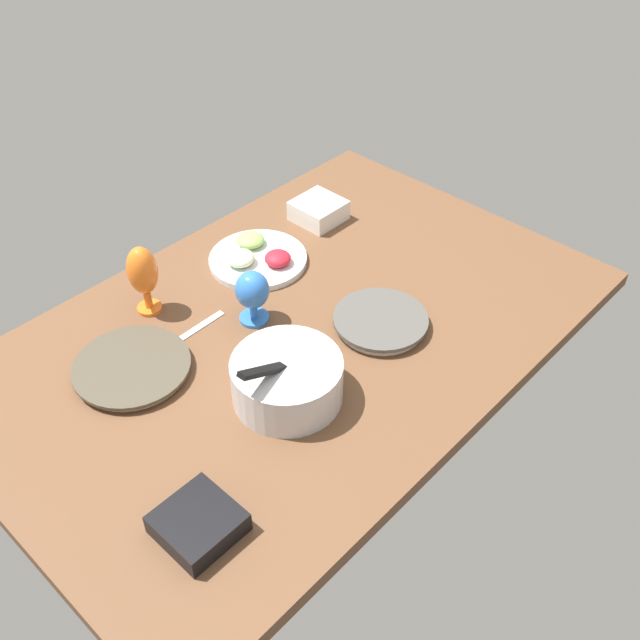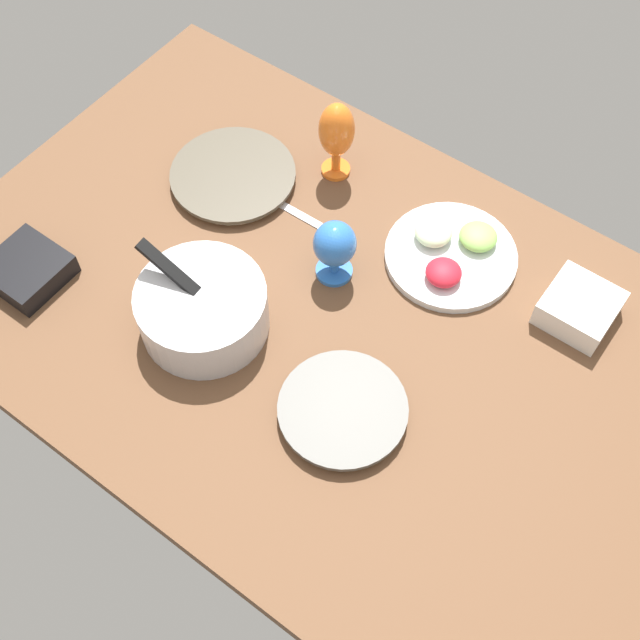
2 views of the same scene
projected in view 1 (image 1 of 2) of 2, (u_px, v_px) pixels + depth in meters
ground_plane at (294, 334)px, 188.32cm from camera, size 160.00×104.00×4.00cm
dinner_plate_left at (380, 322)px, 186.69cm from camera, size 24.32×24.32×2.89cm
dinner_plate_right at (132, 368)px, 174.44cm from camera, size 28.02×28.02×2.46cm
mixing_bowl at (287, 379)px, 165.45cm from camera, size 26.53×25.48×17.48cm
fruit_platter at (257, 257)px, 207.03cm from camera, size 27.70×27.70×5.56cm
hurricane_glass_blue at (252, 292)px, 183.70cm from camera, size 8.76×8.76×14.84cm
hurricane_glass_orange at (143, 273)px, 184.71cm from camera, size 7.85×7.85×19.64cm
square_bowl_white at (318, 209)px, 222.51cm from camera, size 13.65×13.65×6.17cm
square_bowl_black at (198, 523)px, 140.85cm from camera, size 14.65×14.65×4.89cm
fork_by_right_plate at (196, 329)px, 186.40cm from camera, size 18.03×2.09×0.60cm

